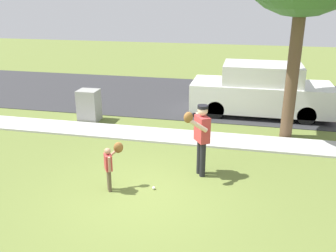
% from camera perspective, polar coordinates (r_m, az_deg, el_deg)
% --- Properties ---
extents(ground_plane, '(48.00, 48.00, 0.00)m').
position_cam_1_polar(ground_plane, '(11.30, 1.06, -1.97)').
color(ground_plane, olive).
extents(sidewalk_strip, '(36.00, 1.20, 0.06)m').
position_cam_1_polar(sidewalk_strip, '(11.38, 1.16, -1.65)').
color(sidewalk_strip, '#B2B2AD').
rests_on(sidewalk_strip, ground).
extents(road_surface, '(36.00, 6.80, 0.02)m').
position_cam_1_polar(road_surface, '(16.08, 4.70, 4.64)').
color(road_surface, '#2D2D30').
rests_on(road_surface, ground).
extents(person_adult, '(0.61, 0.87, 1.79)m').
position_cam_1_polar(person_adult, '(8.65, 5.17, -1.10)').
color(person_adult, black).
rests_on(person_adult, ground).
extents(person_child, '(0.41, 0.56, 1.08)m').
position_cam_1_polar(person_child, '(8.24, -8.94, -5.50)').
color(person_child, brown).
rests_on(person_child, ground).
extents(baseball, '(0.07, 0.07, 0.07)m').
position_cam_1_polar(baseball, '(8.43, -2.26, -9.70)').
color(baseball, white).
rests_on(baseball, ground).
extents(utility_cabinet, '(0.70, 0.61, 1.11)m').
position_cam_1_polar(utility_cabinet, '(13.09, -12.31, 3.19)').
color(utility_cabinet, gray).
rests_on(utility_cabinet, ground).
extents(parked_van_white, '(5.00, 1.95, 1.88)m').
position_cam_1_polar(parked_van_white, '(13.80, 14.35, 5.38)').
color(parked_van_white, silver).
rests_on(parked_van_white, road_surface).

